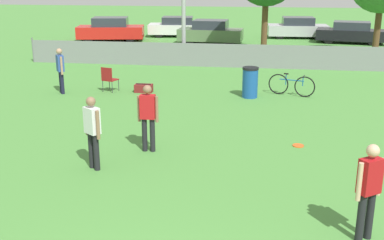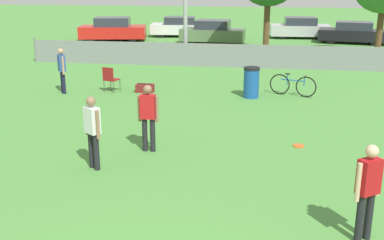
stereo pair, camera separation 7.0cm
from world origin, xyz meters
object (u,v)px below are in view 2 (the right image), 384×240
Objects in this scene: gear_bag_sideline at (145,88)px; player_thrower_red at (368,187)px; parked_car_silver at (300,28)px; spectator_in_blue at (62,68)px; trash_bin at (251,82)px; player_receiver_white at (92,128)px; frisbee_disc at (299,146)px; bicycle_sideline at (293,85)px; player_defender_red at (148,114)px; parked_car_dark at (354,33)px; parked_car_white at (180,27)px; parked_car_red at (113,29)px; folding_chair_sideline at (110,78)px; parked_car_olive at (213,32)px.

player_thrower_red is at bearing -57.52° from gear_bag_sideline.
player_thrower_red is at bearing -93.84° from parked_car_silver.
trash_bin is at bearing -122.55° from spectator_in_blue.
player_receiver_white is 5.77× the size of frisbee_disc.
player_receiver_white is at bearing -103.74° from bicycle_sideline.
player_defender_red is at bearing 90.21° from player_receiver_white.
frisbee_disc is 0.07× the size of parked_car_dark.
spectator_in_blue is 16.99m from parked_car_white.
player_receiver_white is 1.00× the size of player_defender_red.
parked_car_red is 1.02× the size of parked_car_dark.
parked_car_dark reaches higher than folding_chair_sideline.
folding_chair_sideline is 16.44m from parked_car_white.
parked_car_white is 1.02× the size of parked_car_olive.
player_defender_red is 2.58× the size of gear_bag_sideline.
spectator_in_blue is 3.10m from gear_bag_sideline.
trash_bin is at bearing -77.36° from parked_car_white.
frisbee_disc is at bearing -77.94° from parked_car_white.
player_receiver_white is 0.41× the size of parked_car_white.
player_defender_red is 22.57m from parked_car_white.
parked_car_dark is at bearing -36.70° from parked_car_silver.
spectator_in_blue is 0.41× the size of parked_car_olive.
parked_car_silver is 0.92× the size of parked_car_dark.
parked_car_silver is (6.67, 16.69, 0.53)m from gear_bag_sideline.
player_defender_red is 1.55× the size of trash_bin.
player_thrower_red reaches higher than frisbee_disc.
trash_bin reaches higher than frisbee_disc.
player_defender_red is 20.94m from parked_car_red.
folding_chair_sideline is (-1.93, 7.19, -0.44)m from player_receiver_white.
parked_car_red is 1.11× the size of parked_car_olive.
bicycle_sideline is at bearing 2.70° from gear_bag_sideline.
folding_chair_sideline is 0.57× the size of bicycle_sideline.
trash_bin is at bearing 102.08° from player_receiver_white.
parked_car_white is (1.39, 16.93, -0.28)m from spectator_in_blue.
frisbee_disc is (3.73, 0.90, -0.95)m from player_defender_red.
spectator_in_blue reaches higher than parked_car_olive.
parked_car_olive is at bearing -55.58° from parked_car_white.
folding_chair_sideline is 1.43× the size of gear_bag_sideline.
parked_car_red is (-7.14, 19.68, -0.26)m from player_defender_red.
player_defender_red is 0.37× the size of parked_car_red.
player_receiver_white is at bearing -155.01° from frisbee_disc.
parked_car_olive is 0.92× the size of parked_car_dark.
parked_car_red reaches higher than frisbee_disc.
folding_chair_sideline is (-7.39, 9.47, -0.44)m from player_thrower_red.
trash_bin is at bearing 105.79° from frisbee_disc.
player_receiver_white is 0.38× the size of parked_car_dark.
player_thrower_red reaches higher than trash_bin.
spectator_in_blue is at bearing 155.10° from player_receiver_white.
parked_car_dark is (8.74, 1.37, -0.04)m from parked_car_olive.
bicycle_sideline reaches higher than gear_bag_sideline.
folding_chair_sideline is 18.42m from parked_car_dark.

